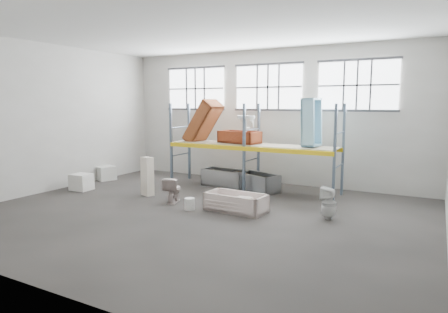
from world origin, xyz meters
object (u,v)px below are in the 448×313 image
Objects in this scene: cistern_tall at (147,176)px; carton_near at (81,182)px; steel_tub_left at (225,178)px; bucket at (190,204)px; toilet_white at (329,203)px; steel_tub_right at (256,182)px; bathtub_beige at (236,202)px; rust_tub_flat at (239,137)px; toilet_beige at (173,190)px; blue_tub_upright at (311,122)px.

cistern_tall is 1.91× the size of carton_near.
bucket is (0.66, -3.33, -0.14)m from steel_tub_left.
steel_tub_right is (-3.05, 2.25, -0.13)m from toilet_white.
bucket is at bearing -153.56° from bathtub_beige.
rust_tub_flat is (-0.75, 0.16, 1.52)m from steel_tub_right.
carton_near is (-3.82, -0.13, -0.11)m from toilet_beige.
bathtub_beige is at bearing 163.51° from toilet_beige.
cistern_tall is at bearing -129.39° from rust_tub_flat.
steel_tub_left is (0.27, 2.85, -0.09)m from toilet_beige.
blue_tub_upright reaches higher than steel_tub_right.
carton_near is at bearing -86.81° from toilet_white.
cistern_tall is at bearing 10.73° from carton_near.
bucket is at bearing -4.24° from carton_near.
rust_tub_flat is at bearing 70.84° from cistern_tall.
steel_tub_left is 1.01× the size of steel_tub_right.
toilet_beige reaches higher than bucket.
rust_tub_flat is 5.75m from carton_near.
toilet_white reaches higher than carton_near.
rust_tub_flat is at bearing -123.42° from toilet_white.
steel_tub_right is at bearing -174.07° from blue_tub_upright.
cistern_tall is at bearing -121.72° from steel_tub_left.
bucket is at bearing -125.83° from blue_tub_upright.
toilet_beige is at bearing 4.73° from cistern_tall.
bathtub_beige is at bearing 14.93° from cistern_tall.
toilet_beige is 2.87m from steel_tub_left.
toilet_white is 4.71m from rust_tub_flat.
rust_tub_flat is 2.64m from blue_tub_upright.
steel_tub_right is 1.06× the size of blue_tub_upright.
bucket is at bearing -78.81° from steel_tub_left.
cistern_tall reaches higher than steel_tub_right.
toilet_beige is 0.47× the size of steel_tub_left.
toilet_white is 0.56× the size of blue_tub_upright.
bucket is 0.51× the size of carton_near.
blue_tub_upright is at bearing 1.48° from steel_tub_left.
steel_tub_left is at bearing -119.52° from toilet_white.
cistern_tall reaches higher than steel_tub_left.
bucket is 4.76m from carton_near.
steel_tub_right reaches higher than carton_near.
cistern_tall is (-3.42, 0.32, 0.38)m from bathtub_beige.
cistern_tall is 0.82× the size of blue_tub_upright.
steel_tub_left is 1.07× the size of blue_tub_upright.
blue_tub_upright is at bearing 54.17° from bucket.
steel_tub_left reaches higher than carton_near.
toilet_white is 3.37m from blue_tub_upright.
blue_tub_upright reaches higher than toilet_beige.
cistern_tall is 3.73m from steel_tub_right.
blue_tub_upright is 4.58× the size of bucket.
steel_tub_right is at bearing -137.16° from toilet_beige.
bucket is at bearing -88.14° from rust_tub_flat.
toilet_beige is 0.51× the size of blue_tub_upright.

